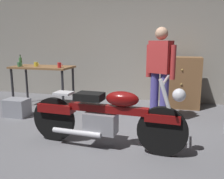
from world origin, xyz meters
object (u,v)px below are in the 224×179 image
(person_standing, at_px, (160,70))
(mug_yellow_tall, at_px, (36,64))
(wooden_dresser, at_px, (181,82))
(mug_green_speckled, at_px, (19,64))
(motorcycle, at_px, (105,116))
(mug_red_diner, at_px, (59,65))
(storage_bin, at_px, (17,108))
(bottle, at_px, (21,62))

(person_standing, distance_m, mug_yellow_tall, 2.63)
(wooden_dresser, relative_size, mug_green_speckled, 10.56)
(motorcycle, relative_size, mug_green_speckled, 21.04)
(person_standing, bearing_deg, mug_red_diner, 22.47)
(motorcycle, xyz_separation_m, mug_yellow_tall, (-2.00, 1.58, 0.50))
(mug_red_diner, bearing_deg, mug_yellow_tall, 169.97)
(storage_bin, distance_m, mug_red_diner, 1.17)
(motorcycle, xyz_separation_m, mug_green_speckled, (-2.31, 1.45, 0.50))
(storage_bin, height_order, bottle, bottle)
(person_standing, height_order, wooden_dresser, person_standing)
(bottle, bearing_deg, motorcycle, -33.59)
(storage_bin, distance_m, mug_yellow_tall, 1.03)
(wooden_dresser, relative_size, storage_bin, 2.50)
(mug_yellow_tall, height_order, bottle, bottle)
(wooden_dresser, xyz_separation_m, bottle, (-3.38, -0.82, 0.45))
(person_standing, relative_size, mug_yellow_tall, 14.45)
(person_standing, height_order, bottle, person_standing)
(motorcycle, height_order, mug_green_speckled, same)
(person_standing, bearing_deg, storage_bin, 35.76)
(mug_red_diner, distance_m, bottle, 0.97)
(person_standing, distance_m, mug_red_diner, 2.03)
(motorcycle, distance_m, person_standing, 1.54)
(mug_red_diner, distance_m, mug_green_speckled, 0.91)
(mug_green_speckled, bearing_deg, mug_yellow_tall, 24.16)
(mug_red_diner, bearing_deg, wooden_dresser, 20.59)
(wooden_dresser, height_order, bottle, bottle)
(storage_bin, height_order, mug_yellow_tall, mug_yellow_tall)
(motorcycle, xyz_separation_m, person_standing, (0.62, 1.33, 0.48))
(mug_yellow_tall, xyz_separation_m, mug_green_speckled, (-0.31, -0.14, 0.00))
(mug_yellow_tall, relative_size, mug_red_diner, 1.08)
(mug_yellow_tall, bearing_deg, bottle, -177.31)
(bottle, bearing_deg, person_standing, -4.58)
(mug_green_speckled, bearing_deg, motorcycle, -32.05)
(wooden_dresser, xyz_separation_m, mug_yellow_tall, (-3.01, -0.80, 0.40))
(motorcycle, xyz_separation_m, bottle, (-2.36, 1.57, 0.55))
(mug_green_speckled, height_order, bottle, bottle)
(person_standing, distance_m, wooden_dresser, 1.19)
(motorcycle, distance_m, mug_yellow_tall, 2.60)
(person_standing, xyz_separation_m, mug_green_speckled, (-2.93, 0.12, 0.02))
(storage_bin, bearing_deg, mug_red_diner, 41.63)
(storage_bin, distance_m, bottle, 1.11)
(wooden_dresser, distance_m, storage_bin, 3.42)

